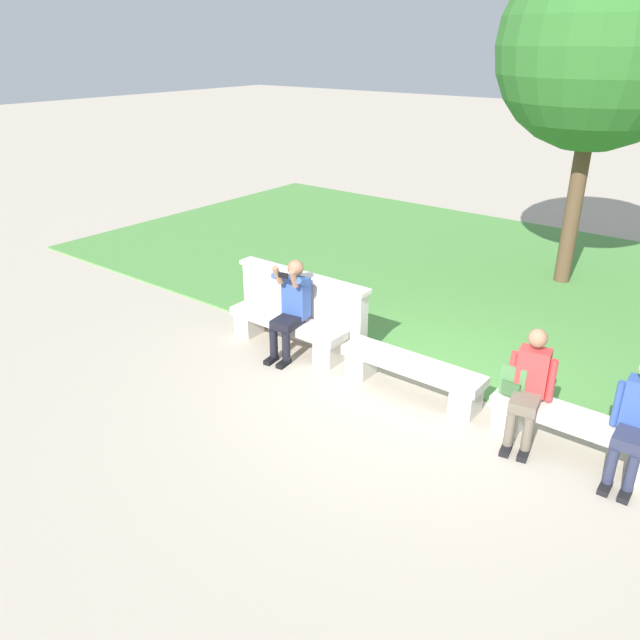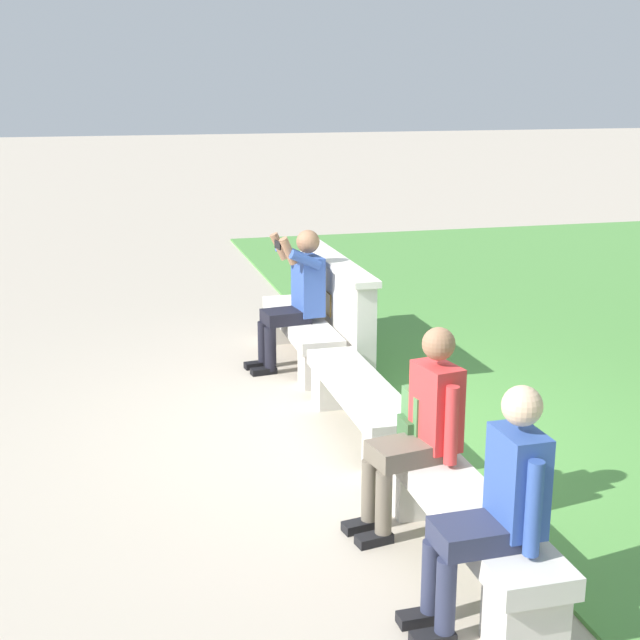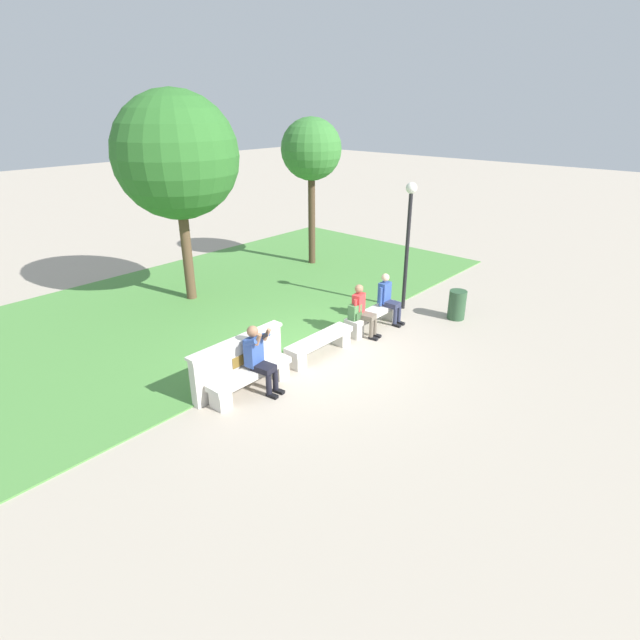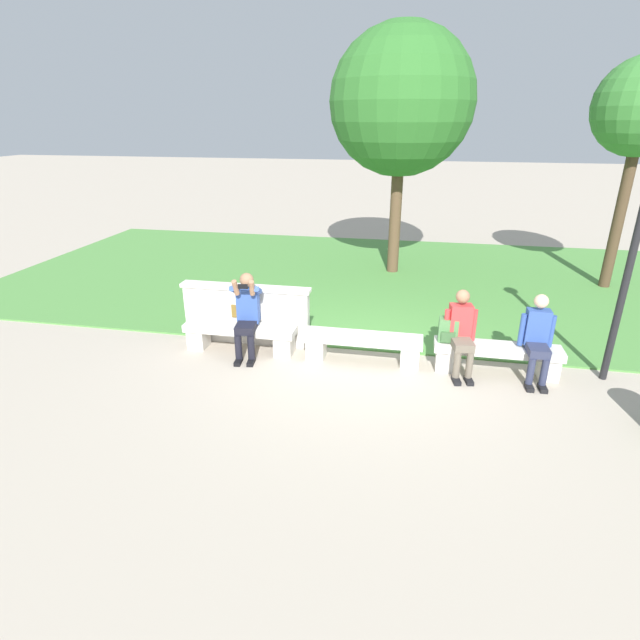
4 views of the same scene
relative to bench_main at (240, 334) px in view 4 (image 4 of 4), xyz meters
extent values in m
plane|color=#B2A593|center=(2.00, 0.00, -0.30)|extent=(80.00, 80.00, 0.00)
cube|color=#518E42|center=(2.00, 4.38, -0.28)|extent=(17.82, 8.00, 0.03)
cube|color=beige|center=(0.00, 0.00, 0.09)|extent=(1.83, 0.40, 0.12)
cube|color=beige|center=(-0.73, 0.00, -0.13)|extent=(0.28, 0.34, 0.33)
cube|color=beige|center=(0.73, 0.00, -0.13)|extent=(0.28, 0.34, 0.33)
cube|color=beige|center=(2.00, 0.00, 0.09)|extent=(1.83, 0.40, 0.12)
cube|color=beige|center=(1.26, 0.00, -0.13)|extent=(0.28, 0.34, 0.33)
cube|color=beige|center=(2.73, 0.00, -0.13)|extent=(0.28, 0.34, 0.33)
cube|color=beige|center=(3.99, 0.00, 0.09)|extent=(1.83, 0.40, 0.12)
cube|color=beige|center=(3.26, 0.00, -0.13)|extent=(0.28, 0.34, 0.33)
cube|color=beige|center=(4.72, 0.00, -0.13)|extent=(0.28, 0.34, 0.33)
cube|color=beige|center=(0.00, 0.34, 0.18)|extent=(2.12, 0.18, 0.95)
cube|color=silver|center=(0.00, 0.34, 0.68)|extent=(2.18, 0.24, 0.06)
cube|color=brown|center=(0.00, 0.24, 0.29)|extent=(0.44, 0.02, 0.22)
cube|color=black|center=(0.11, -0.46, -0.27)|extent=(0.13, 0.25, 0.06)
cylinder|color=black|center=(0.10, -0.39, -0.06)|extent=(0.11, 0.11, 0.42)
cube|color=black|center=(0.31, -0.43, -0.27)|extent=(0.13, 0.25, 0.06)
cylinder|color=black|center=(0.30, -0.36, -0.06)|extent=(0.11, 0.11, 0.42)
cube|color=black|center=(0.18, -0.19, 0.21)|extent=(0.35, 0.46, 0.12)
cube|color=#33519E|center=(0.15, 0.04, 0.49)|extent=(0.37, 0.26, 0.56)
sphere|color=#9E7051|center=(0.15, 0.04, 0.91)|extent=(0.22, 0.22, 0.22)
cylinder|color=#33519E|center=(-0.03, -0.08, 0.78)|extent=(0.13, 0.32, 0.21)
cylinder|color=#9E7051|center=(0.05, -0.21, 0.86)|extent=(0.08, 0.18, 0.27)
cylinder|color=#33519E|center=(0.35, -0.03, 0.78)|extent=(0.13, 0.32, 0.21)
cylinder|color=#9E7051|center=(0.30, -0.18, 0.86)|extent=(0.12, 0.20, 0.27)
cube|color=black|center=(0.19, -0.26, 0.90)|extent=(0.15, 0.03, 0.08)
cube|color=black|center=(3.41, -0.43, -0.27)|extent=(0.14, 0.23, 0.06)
cylinder|color=#6B6051|center=(3.40, -0.37, -0.06)|extent=(0.10, 0.10, 0.42)
cube|color=black|center=(3.59, -0.40, -0.27)|extent=(0.14, 0.23, 0.06)
cylinder|color=#6B6051|center=(3.58, -0.34, -0.06)|extent=(0.10, 0.10, 0.42)
cube|color=#6B6051|center=(3.46, -0.18, 0.21)|extent=(0.35, 0.44, 0.12)
cube|color=#D83838|center=(3.42, 0.04, 0.47)|extent=(0.35, 0.25, 0.52)
sphere|color=#9E7051|center=(3.42, 0.04, 0.86)|extent=(0.20, 0.20, 0.20)
cylinder|color=#D83838|center=(3.22, -0.02, 0.42)|extent=(0.08, 0.08, 0.48)
cylinder|color=#D83838|center=(3.62, 0.06, 0.42)|extent=(0.08, 0.08, 0.48)
cube|color=black|center=(4.41, -0.42, -0.27)|extent=(0.11, 0.22, 0.06)
cylinder|color=#2D334C|center=(4.41, -0.36, -0.06)|extent=(0.10, 0.10, 0.42)
cube|color=black|center=(4.59, -0.42, -0.27)|extent=(0.11, 0.22, 0.06)
cylinder|color=#2D334C|center=(4.59, -0.36, -0.06)|extent=(0.10, 0.10, 0.42)
cube|color=#2D334C|center=(4.49, -0.18, 0.21)|extent=(0.29, 0.41, 0.12)
cube|color=#33519E|center=(4.49, 0.04, 0.47)|extent=(0.33, 0.21, 0.52)
sphere|color=beige|center=(4.49, 0.04, 0.86)|extent=(0.20, 0.20, 0.20)
cylinder|color=#33519E|center=(4.29, 0.01, 0.42)|extent=(0.08, 0.08, 0.48)
cylinder|color=#33519E|center=(4.69, 0.03, 0.42)|extent=(0.08, 0.08, 0.48)
cube|color=#4C7F47|center=(3.26, 0.02, 0.33)|extent=(0.28, 0.20, 0.36)
cube|color=#395F35|center=(3.26, -0.09, 0.26)|extent=(0.20, 0.06, 0.16)
torus|color=black|center=(3.26, 0.02, 0.53)|extent=(0.10, 0.02, 0.10)
cylinder|color=brown|center=(2.16, 5.00, 1.17)|extent=(0.27, 0.27, 2.93)
sphere|color=#2D6B28|center=(2.16, 5.00, 3.59)|extent=(3.19, 3.19, 3.19)
cylinder|color=#4C3826|center=(6.92, 4.71, 1.29)|extent=(0.23, 0.23, 3.18)
cylinder|color=black|center=(5.53, 0.12, 1.23)|extent=(0.10, 0.10, 3.05)
camera|label=1|loc=(5.21, -5.90, 3.68)|focal=35.00mm
camera|label=2|loc=(8.13, -1.90, 2.37)|focal=50.00mm
camera|label=3|loc=(-5.33, -6.48, 4.85)|focal=28.00mm
camera|label=4|loc=(2.70, -7.03, 3.26)|focal=28.00mm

